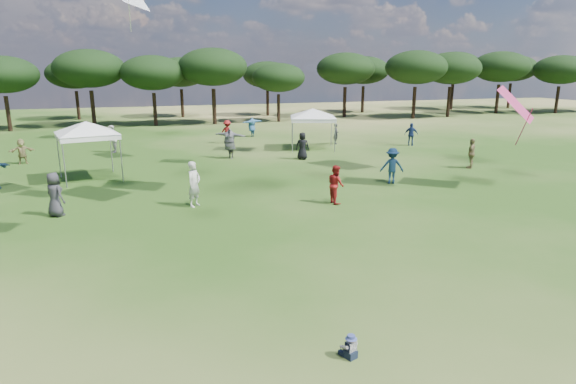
% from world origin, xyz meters
% --- Properties ---
extents(tree_line, '(108.78, 17.63, 7.77)m').
position_xyz_m(tree_line, '(2.39, 47.41, 5.42)').
color(tree_line, black).
rests_on(tree_line, ground).
extents(tent_left, '(5.57, 5.57, 3.31)m').
position_xyz_m(tent_left, '(-6.86, 20.97, 2.88)').
color(tent_left, gray).
rests_on(tent_left, ground).
extents(tent_right, '(5.94, 5.94, 3.16)m').
position_xyz_m(tent_right, '(7.48, 26.63, 2.73)').
color(tent_right, gray).
rests_on(tent_right, ground).
extents(toddler, '(0.38, 0.41, 0.50)m').
position_xyz_m(toddler, '(-0.66, 2.38, 0.22)').
color(toddler, black).
rests_on(toddler, ground).
extents(festival_crowd, '(27.58, 22.09, 1.92)m').
position_xyz_m(festival_crowd, '(0.53, 23.54, 0.89)').
color(festival_crowd, beige).
rests_on(festival_crowd, ground).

